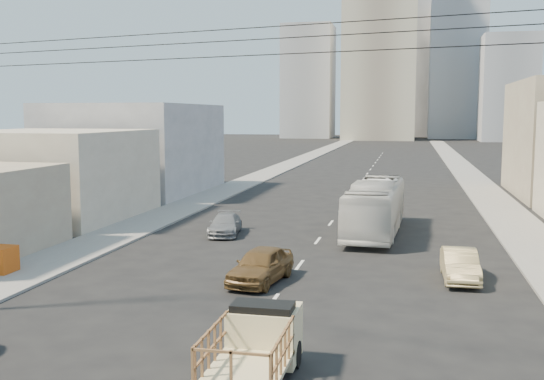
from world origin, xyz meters
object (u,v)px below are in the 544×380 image
at_px(flatbed_pickup, 255,342).
at_px(city_bus, 375,207).
at_px(sedan_tan, 460,265).
at_px(sedan_brown, 261,265).
at_px(sedan_grey, 225,224).

distance_m(flatbed_pickup, city_bus, 22.26).
relative_size(flatbed_pickup, sedan_tan, 1.09).
xyz_separation_m(sedan_brown, sedan_tan, (8.27, 2.16, -0.08)).
bearing_deg(sedan_grey, sedan_brown, -74.50).
distance_m(sedan_brown, sedan_tan, 8.54).
bearing_deg(flatbed_pickup, sedan_brown, 102.49).
bearing_deg(flatbed_pickup, sedan_tan, 63.21).
height_order(flatbed_pickup, sedan_tan, flatbed_pickup).
distance_m(sedan_brown, sedan_grey, 11.08).
xyz_separation_m(sedan_brown, sedan_grey, (-4.55, 10.10, -0.14)).
relative_size(city_bus, sedan_brown, 2.61).
xyz_separation_m(city_bus, sedan_brown, (-4.11, -12.29, -0.84)).
height_order(city_bus, sedan_grey, city_bus).
relative_size(flatbed_pickup, sedan_grey, 1.06).
height_order(flatbed_pickup, sedan_grey, flatbed_pickup).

